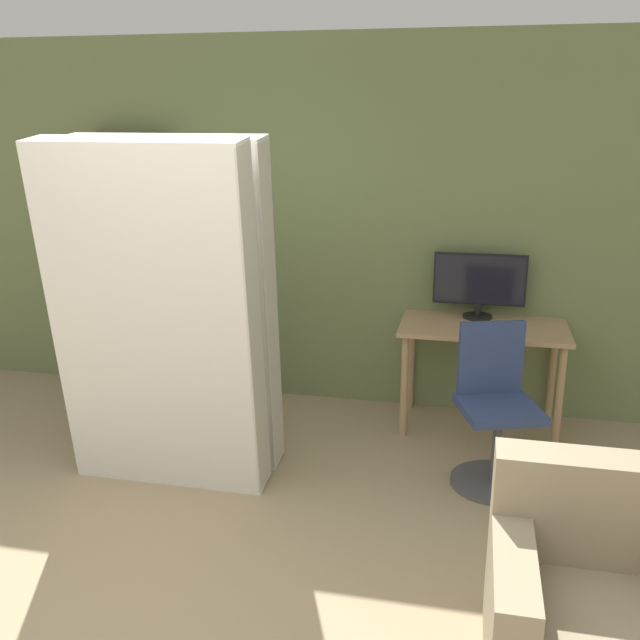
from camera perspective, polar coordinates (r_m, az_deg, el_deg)
name	(u,v)px	position (r m, az deg, el deg)	size (l,w,h in m)	color
wall_back	(308,225)	(5.35, -0.98, 7.58)	(8.00, 0.06, 2.70)	#6B7A4C
desk	(483,341)	(5.04, 12.88, -1.66)	(1.13, 0.62, 0.75)	tan
monitor	(479,283)	(5.12, 12.64, 2.95)	(0.64, 0.20, 0.46)	black
office_chair	(495,419)	(4.41, 13.83, -7.74)	(0.56, 0.56, 0.97)	#4C4C51
bookshelf	(128,270)	(5.79, -15.09, 3.86)	(0.64, 0.25, 2.00)	brown
mattress_near	(156,323)	(4.10, -12.96, -0.23)	(1.18, 0.47, 2.05)	silver
mattress_far	(180,308)	(4.39, -11.17, 0.96)	(1.18, 0.44, 2.05)	silver
armchair	(601,611)	(3.15, 21.56, -20.85)	(0.85, 0.80, 0.85)	gray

